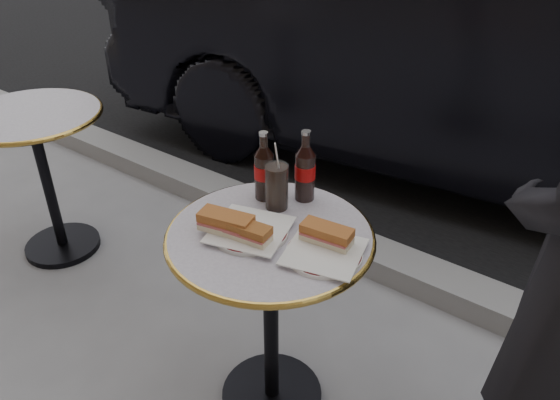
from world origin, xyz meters
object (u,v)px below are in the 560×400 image
Objects in this scene: cola_bottle_left at (264,166)px; parked_car at (478,50)px; plate_right at (324,254)px; cola_glass at (277,187)px; plate_left at (250,232)px; cola_bottle_right at (305,166)px; bistro_table at (271,323)px.

parked_car is (-0.00, 2.03, -0.11)m from cola_bottle_left.
cola_glass is at bearing 154.29° from plate_right.
cola_bottle_right reaches higher than plate_left.
cola_bottle_left reaches higher than plate_right.
plate_left and plate_right have the same top height.
plate_left is 0.28m from cola_bottle_right.
cola_bottle_right is at bearing 86.34° from plate_left.
bistro_table is 3.41× the size of plate_right.
parked_car is at bearing 93.21° from cola_bottle_right.
bistro_table is at bearing -61.51° from cola_glass.
cola_glass is 2.05m from parked_car.
parked_car reaches higher than cola_bottle_left.
cola_bottle_left reaches higher than plate_left.
plate_left is 0.95× the size of cola_bottle_right.
plate_left is 1.51× the size of cola_glass.
cola_bottle_right reaches higher than bistro_table.
parked_car is (-0.09, 2.21, -0.00)m from plate_left.
plate_right is at bearing 9.69° from plate_left.
plate_left is at bearing -170.31° from plate_right.
cola_bottle_left is at bearing 155.42° from plate_right.
cola_glass is (-0.25, 0.12, 0.07)m from plate_right.
plate_right is 0.93× the size of cola_bottle_left.
cola_bottle_right is at bearing 67.82° from cola_glass.
cola_glass is (0.07, -0.02, -0.04)m from cola_bottle_left.
plate_left is at bearing -138.66° from bistro_table.
cola_bottle_right is (0.02, 0.26, 0.11)m from plate_left.
cola_glass is at bearing 98.07° from plate_left.
plate_right is 0.05× the size of parked_car.
parked_car is at bearing 92.41° from plate_left.
plate_right is at bearing -25.71° from cola_glass.
plate_right is 0.33m from cola_bottle_right.
cola_bottle_left is 1.54× the size of cola_glass.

